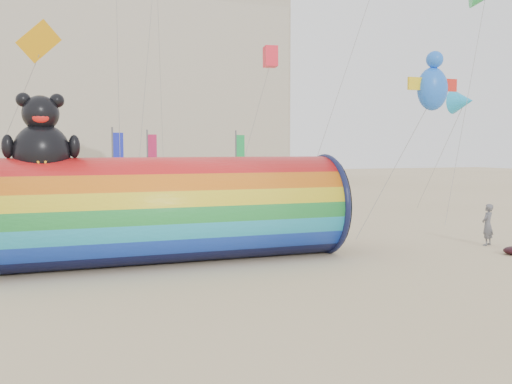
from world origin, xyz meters
name	(u,v)px	position (x,y,z in m)	size (l,w,h in m)	color
ground	(257,264)	(0.00, 0.00, 0.00)	(160.00, 160.00, 0.00)	#CCB58C
windsock_assembly	(165,207)	(-2.96, 1.38, 1.96)	(12.84, 3.91, 5.92)	red
kite_handler	(488,225)	(10.28, 0.21, 0.87)	(0.63, 0.42, 1.74)	#57585E
festival_banners	(172,171)	(0.37, 16.06, 2.64)	(8.84, 3.80, 5.20)	#59595E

